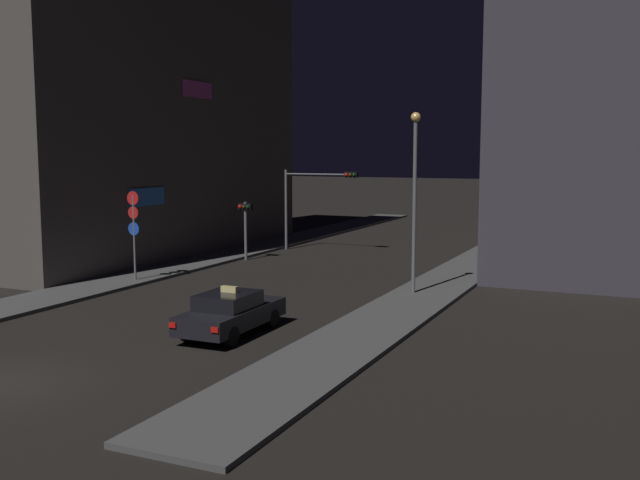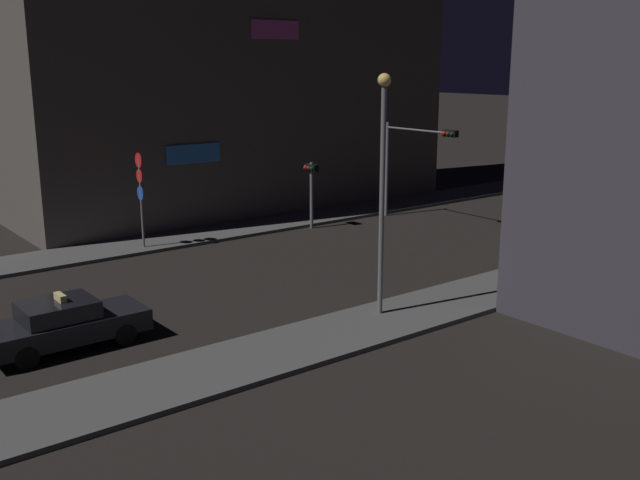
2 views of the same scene
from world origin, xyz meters
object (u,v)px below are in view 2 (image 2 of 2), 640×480
at_px(sign_pole_left, 140,191).
at_px(traffic_light_left_kerb, 311,181).
at_px(traffic_light_overhead, 413,151).
at_px(street_lamp_near_block, 382,172).
at_px(taxi, 64,324).

bearing_deg(sign_pole_left, traffic_light_left_kerb, 83.00).
relative_size(traffic_light_overhead, street_lamp_near_block, 0.66).
relative_size(taxi, street_lamp_near_block, 0.60).
bearing_deg(street_lamp_near_block, sign_pole_left, -169.72).
bearing_deg(traffic_light_overhead, sign_pole_left, -102.48).
bearing_deg(taxi, sign_pole_left, 144.38).
xyz_separation_m(traffic_light_left_kerb, sign_pole_left, (-1.02, -8.27, 0.26)).
height_order(taxi, traffic_light_overhead, traffic_light_overhead).
distance_m(traffic_light_left_kerb, sign_pole_left, 8.33).
distance_m(traffic_light_overhead, street_lamp_near_block, 14.58).
bearing_deg(taxi, traffic_light_left_kerb, 118.54).
distance_m(taxi, street_lamp_near_block, 10.19).
bearing_deg(sign_pole_left, traffic_light_overhead, 77.52).
bearing_deg(traffic_light_overhead, traffic_light_left_kerb, -111.14).
relative_size(taxi, traffic_light_left_kerb, 1.39).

